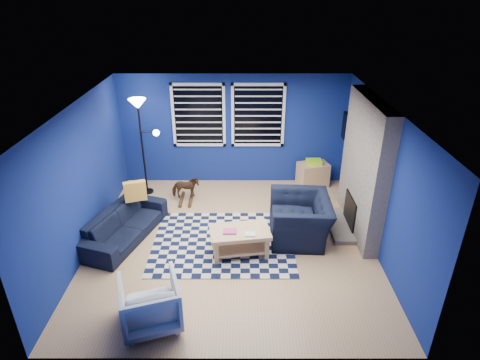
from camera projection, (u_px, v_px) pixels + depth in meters
The scene contains 18 objects.
floor at pixel (231, 242), 7.25m from camera, with size 5.00×5.00×0.00m, color tan.
ceiling at pixel (230, 107), 6.14m from camera, with size 5.00×5.00×0.00m, color white.
wall_back at pixel (233, 130), 8.93m from camera, with size 5.00×5.00×0.00m, color navy.
wall_left at pixel (81, 180), 6.69m from camera, with size 5.00×5.00×0.00m, color navy.
wall_right at pixel (380, 180), 6.69m from camera, with size 5.00×5.00×0.00m, color navy.
fireplace at pixel (363, 170), 7.16m from camera, with size 0.65×2.00×2.50m.
window_left at pixel (199, 116), 8.74m from camera, with size 1.17×0.06×1.42m.
window_right at pixel (258, 116), 8.74m from camera, with size 1.17×0.06×1.42m.
tv at pixel (349, 131), 8.41m from camera, with size 0.07×1.00×0.58m.
rug at pixel (223, 242), 7.23m from camera, with size 2.50×2.00×0.02m, color black.
sofa at pixel (125, 225), 7.25m from camera, with size 0.74×1.90×0.55m, color black.
armchair_big at pixel (300, 219), 7.23m from camera, with size 1.05×1.20×0.78m, color black.
armchair_bent at pixel (150, 302), 5.38m from camera, with size 0.77×0.79×0.72m, color gray.
rocking_horse at pixel (186, 188), 8.46m from camera, with size 0.57×0.26×0.48m, color #442216.
coffee_table at pixel (240, 237), 6.78m from camera, with size 1.08×0.72×0.50m.
cabinet at pixel (313, 174), 9.14m from camera, with size 0.75×0.60×0.64m.
floor_lamp at pixel (140, 117), 8.19m from camera, with size 0.58×0.35×2.12m.
throw_pillow at pixel (135, 191), 7.42m from camera, with size 0.40×0.12×0.38m, color gold.
Camera 1 is at (0.16, -5.99, 4.23)m, focal length 30.00 mm.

